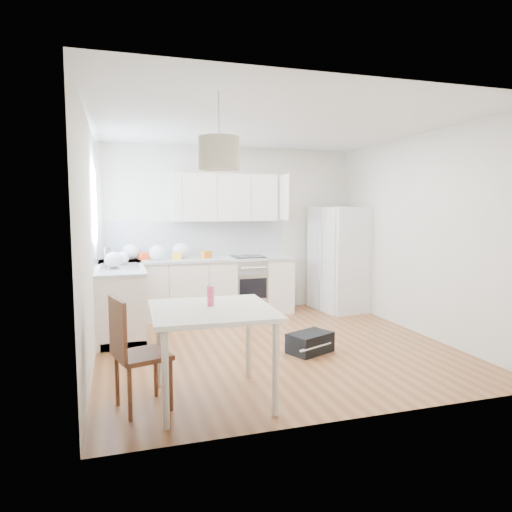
{
  "coord_description": "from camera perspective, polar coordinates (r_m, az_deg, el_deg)",
  "views": [
    {
      "loc": [
        -1.81,
        -5.26,
        1.71
      ],
      "look_at": [
        -0.09,
        0.4,
        1.08
      ],
      "focal_mm": 32.0,
      "sensor_mm": 36.0,
      "label": 1
    }
  ],
  "objects": [
    {
      "name": "grocery_bag_b",
      "position": [
        7.07,
        -12.24,
        0.4
      ],
      "size": [
        0.25,
        0.21,
        0.23
      ],
      "primitive_type": "ellipsoid",
      "color": "white",
      "rests_on": "counter_back"
    },
    {
      "name": "snack_orange",
      "position": [
        7.27,
        -6.19,
        0.19
      ],
      "size": [
        0.18,
        0.15,
        0.11
      ],
      "primitive_type": "cube",
      "rotation": [
        0.0,
        0.0,
        0.45
      ],
      "color": "#D16612",
      "rests_on": "counter_back"
    },
    {
      "name": "floor",
      "position": [
        5.82,
        2.02,
        -11.04
      ],
      "size": [
        4.2,
        4.2,
        0.0
      ],
      "primitive_type": "plane",
      "color": "brown",
      "rests_on": "ground"
    },
    {
      "name": "counter_back",
      "position": [
        7.21,
        -7.14,
        -0.46
      ],
      "size": [
        3.02,
        0.64,
        0.04
      ],
      "primitive_type": "cube",
      "color": "#B3B6B8",
      "rests_on": "cabinets_back"
    },
    {
      "name": "snack_red",
      "position": [
        7.18,
        -13.77,
        0.0
      ],
      "size": [
        0.2,
        0.17,
        0.11
      ],
      "primitive_type": "cube",
      "rotation": [
        0.0,
        0.0,
        0.53
      ],
      "color": "red",
      "rests_on": "counter_back"
    },
    {
      "name": "cabinets_back",
      "position": [
        7.28,
        -7.1,
        -4.06
      ],
      "size": [
        3.0,
        0.6,
        0.88
      ],
      "primitive_type": "cube",
      "color": "white",
      "rests_on": "floor"
    },
    {
      "name": "dining_table",
      "position": [
        4.06,
        -5.5,
        -7.81
      ],
      "size": [
        1.08,
        1.08,
        0.83
      ],
      "rotation": [
        0.0,
        0.0,
        -0.03
      ],
      "color": "beige",
      "rests_on": "floor"
    },
    {
      "name": "range_oven",
      "position": [
        7.45,
        -1.01,
        -3.78
      ],
      "size": [
        0.5,
        0.61,
        0.88
      ],
      "primitive_type": null,
      "color": "#B8BABD",
      "rests_on": "floor"
    },
    {
      "name": "wall_left",
      "position": [
        5.28,
        -20.02,
        1.78
      ],
      "size": [
        0.0,
        4.2,
        4.2
      ],
      "primitive_type": "plane",
      "rotation": [
        1.57,
        0.0,
        1.57
      ],
      "color": "beige",
      "rests_on": "floor"
    },
    {
      "name": "grocery_bag_c",
      "position": [
        7.23,
        -9.32,
        0.67
      ],
      "size": [
        0.27,
        0.23,
        0.25
      ],
      "primitive_type": "ellipsoid",
      "color": "white",
      "rests_on": "counter_back"
    },
    {
      "name": "window_glassblock",
      "position": [
        6.42,
        -19.51,
        6.06
      ],
      "size": [
        0.02,
        1.0,
        1.0
      ],
      "primitive_type": "cube",
      "color": "#BFE0F9",
      "rests_on": "wall_left"
    },
    {
      "name": "backsplash_back",
      "position": [
        7.47,
        -7.56,
        2.15
      ],
      "size": [
        3.0,
        0.01,
        0.58
      ],
      "primitive_type": "cube",
      "color": "silver",
      "rests_on": "wall_back"
    },
    {
      "name": "wall_right",
      "position": [
        6.57,
        19.7,
        2.55
      ],
      "size": [
        0.0,
        4.2,
        4.2
      ],
      "primitive_type": "plane",
      "rotation": [
        1.57,
        0.0,
        -1.57
      ],
      "color": "beige",
      "rests_on": "floor"
    },
    {
      "name": "cabinets_left",
      "position": [
        6.58,
        -16.57,
        -5.33
      ],
      "size": [
        0.6,
        1.8,
        0.88
      ],
      "primitive_type": "cube",
      "color": "white",
      "rests_on": "floor"
    },
    {
      "name": "drink_bottle",
      "position": [
        4.1,
        -5.7,
        -4.77
      ],
      "size": [
        0.07,
        0.07,
        0.21
      ],
      "primitive_type": "cylinder",
      "rotation": [
        0.0,
        0.0,
        0.22
      ],
      "color": "#F64473",
      "rests_on": "dining_table"
    },
    {
      "name": "pendant_lamp",
      "position": [
        4.06,
        -4.62,
        12.7
      ],
      "size": [
        0.37,
        0.37,
        0.28
      ],
      "primitive_type": "cylinder",
      "rotation": [
        0.0,
        0.0,
        0.03
      ],
      "color": "#C4BA97",
      "rests_on": "ceiling"
    },
    {
      "name": "dining_chair",
      "position": [
        4.06,
        -13.97,
        -11.65
      ],
      "size": [
        0.51,
        0.51,
        0.97
      ],
      "primitive_type": null,
      "rotation": [
        0.0,
        0.0,
        0.28
      ],
      "color": "#4D2917",
      "rests_on": "floor"
    },
    {
      "name": "grocery_bag_a",
      "position": [
        7.18,
        -15.42,
        0.47
      ],
      "size": [
        0.27,
        0.23,
        0.24
      ],
      "primitive_type": "ellipsoid",
      "color": "white",
      "rests_on": "counter_back"
    },
    {
      "name": "refrigerator",
      "position": [
        7.73,
        10.58,
        -0.36
      ],
      "size": [
        0.93,
        0.95,
        1.73
      ],
      "primitive_type": null,
      "rotation": [
        0.0,
        0.0,
        0.12
      ],
      "color": "white",
      "rests_on": "floor"
    },
    {
      "name": "ceiling",
      "position": [
        5.65,
        2.13,
        16.13
      ],
      "size": [
        4.2,
        4.2,
        0.0
      ],
      "primitive_type": "plane",
      "rotation": [
        3.14,
        0.0,
        0.0
      ],
      "color": "white",
      "rests_on": "wall_back"
    },
    {
      "name": "upper_cabinets",
      "position": [
        7.39,
        -3.96,
        7.3
      ],
      "size": [
        1.7,
        0.32,
        0.75
      ],
      "primitive_type": "cube",
      "color": "white",
      "rests_on": "wall_back"
    },
    {
      "name": "counter_left",
      "position": [
        6.51,
        -16.69,
        -1.36
      ],
      "size": [
        0.64,
        1.82,
        0.04
      ],
      "primitive_type": "cube",
      "color": "#B3B6B8",
      "rests_on": "cabinets_left"
    },
    {
      "name": "sink",
      "position": [
        6.46,
        -16.7,
        -1.28
      ],
      "size": [
        0.5,
        0.8,
        0.16
      ],
      "primitive_type": null,
      "color": "#B8BABD",
      "rests_on": "counter_left"
    },
    {
      "name": "wall_back",
      "position": [
        7.59,
        -3.1,
        3.31
      ],
      "size": [
        4.2,
        0.0,
        4.2
      ],
      "primitive_type": "plane",
      "rotation": [
        1.57,
        0.0,
        0.0
      ],
      "color": "beige",
      "rests_on": "floor"
    },
    {
      "name": "gym_bag",
      "position": [
        5.54,
        6.76,
        -10.7
      ],
      "size": [
        0.6,
        0.51,
        0.24
      ],
      "primitive_type": "cube",
      "rotation": [
        0.0,
        0.0,
        0.42
      ],
      "color": "black",
      "rests_on": "floor"
    },
    {
      "name": "backsplash_left",
      "position": [
        6.49,
        -19.37,
        1.28
      ],
      "size": [
        0.01,
        1.8,
        0.58
      ],
      "primitive_type": "cube",
      "color": "silver",
      "rests_on": "wall_left"
    },
    {
      "name": "snack_yellow",
      "position": [
        7.12,
        -9.91,
        -0.03
      ],
      "size": [
        0.16,
        0.11,
        0.1
      ],
      "primitive_type": "cube",
      "rotation": [
        0.0,
        0.0,
        -0.19
      ],
      "color": "gold",
      "rests_on": "counter_back"
    },
    {
      "name": "grocery_bag_d",
      "position": [
        6.71,
        -16.38,
        -0.22
      ],
      "size": [
        0.19,
        0.16,
        0.17
      ],
      "primitive_type": "ellipsoid",
      "color": "white",
      "rests_on": "counter_back"
    },
    {
      "name": "grocery_bag_e",
      "position": [
        6.29,
        -17.36,
        -0.46
      ],
      "size": [
        0.24,
        0.2,
        0.21
      ],
      "primitive_type": "ellipsoid",
      "color": "white",
      "rests_on": "counter_left"
    }
  ]
}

